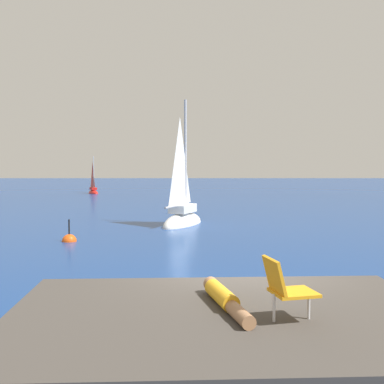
% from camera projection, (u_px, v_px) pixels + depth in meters
% --- Properties ---
extents(ground_plane, '(160.00, 160.00, 0.00)m').
position_uv_depth(ground_plane, '(244.00, 324.00, 8.87)').
color(ground_plane, navy).
extents(shore_ledge, '(5.90, 4.05, 1.07)m').
position_uv_depth(shore_ledge, '(228.00, 352.00, 6.21)').
color(shore_ledge, '#423D38').
rests_on(shore_ledge, ground).
extents(boulder_seaward, '(1.59, 1.31, 1.00)m').
position_uv_depth(boulder_seaward, '(80.00, 326.00, 8.73)').
color(boulder_seaward, '#42373D').
rests_on(boulder_seaward, ground).
extents(boulder_inland, '(1.29, 1.51, 0.94)m').
position_uv_depth(boulder_inland, '(272.00, 327.00, 8.68)').
color(boulder_inland, '#3D4237').
rests_on(boulder_inland, ground).
extents(sailboat_near, '(2.51, 3.67, 6.64)m').
position_uv_depth(sailboat_near, '(185.00, 217.00, 22.78)').
color(sailboat_near, white).
rests_on(sailboat_near, ground).
extents(sailboat_far, '(1.60, 2.16, 3.94)m').
position_uv_depth(sailboat_far, '(96.00, 191.00, 45.59)').
color(sailboat_far, red).
rests_on(sailboat_far, ground).
extents(person_sunbather, '(0.59, 1.73, 0.25)m').
position_uv_depth(person_sunbather, '(227.00, 298.00, 6.44)').
color(person_sunbather, gold).
rests_on(person_sunbather, shore_ledge).
extents(beach_chair, '(0.69, 0.60, 0.80)m').
position_uv_depth(beach_chair, '(287.00, 286.00, 5.83)').
color(beach_chair, orange).
rests_on(beach_chair, shore_ledge).
extents(marker_buoy, '(0.56, 0.56, 1.13)m').
position_uv_depth(marker_buoy, '(72.00, 241.00, 18.08)').
color(marker_buoy, '#EA5114').
rests_on(marker_buoy, ground).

